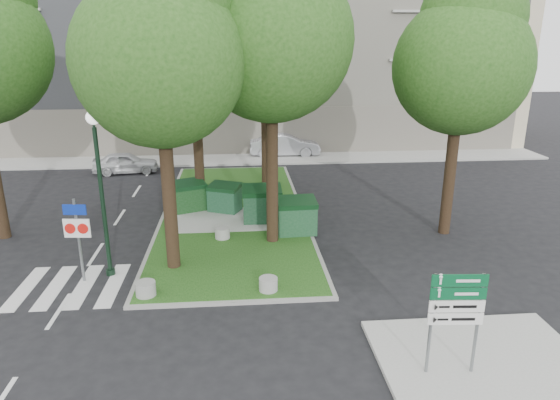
{
  "coord_description": "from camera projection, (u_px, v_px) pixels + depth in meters",
  "views": [
    {
      "loc": [
        0.76,
        -13.2,
        7.43
      ],
      "look_at": [
        2.22,
        3.65,
        2.0
      ],
      "focal_mm": 32.0,
      "sensor_mm": 36.0,
      "label": 1
    }
  ],
  "objects": [
    {
      "name": "sidewalk_corner",
      "position": [
        484.0,
        363.0,
        11.93
      ],
      "size": [
        5.0,
        4.0,
        0.12
      ],
      "primitive_type": "cube",
      "color": "#999993",
      "rests_on": "ground"
    },
    {
      "name": "car_silver",
      "position": [
        285.0,
        145.0,
        33.32
      ],
      "size": [
        4.71,
        1.75,
        1.54
      ],
      "primitive_type": "imported",
      "rotation": [
        0.0,
        0.0,
        1.54
      ],
      "color": "#A3A3AA",
      "rests_on": "ground"
    },
    {
      "name": "median_kerb",
      "position": [
        234.0,
        213.0,
        22.35
      ],
      "size": [
        6.3,
        16.3,
        0.1
      ],
      "primitive_type": "cube",
      "color": "gray",
      "rests_on": "ground"
    },
    {
      "name": "dumpster_b",
      "position": [
        225.0,
        198.0,
        22.25
      ],
      "size": [
        1.65,
        1.44,
        1.28
      ],
      "rotation": [
        0.0,
        0.0,
        -0.42
      ],
      "color": "#113C22",
      "rests_on": "median_island"
    },
    {
      "name": "tree_street_right",
      "position": [
        464.0,
        53.0,
        18.14
      ],
      "size": [
        5.0,
        5.0,
        10.06
      ],
      "color": "black",
      "rests_on": "ground"
    },
    {
      "name": "building_sidewalk",
      "position": [
        226.0,
        160.0,
        32.27
      ],
      "size": [
        42.0,
        3.0,
        0.12
      ],
      "primitive_type": "cube",
      "color": "#999993",
      "rests_on": "ground"
    },
    {
      "name": "car_white",
      "position": [
        126.0,
        163.0,
        29.06
      ],
      "size": [
        3.82,
        1.9,
        1.25
      ],
      "primitive_type": "imported",
      "rotation": [
        0.0,
        0.0,
        1.69
      ],
      "color": "silver",
      "rests_on": "ground"
    },
    {
      "name": "litter_bin",
      "position": [
        273.0,
        192.0,
        23.8
      ],
      "size": [
        0.43,
        0.43,
        0.76
      ],
      "primitive_type": "cylinder",
      "color": "gold",
      "rests_on": "median_island"
    },
    {
      "name": "tree_median_mid",
      "position": [
        196.0,
        51.0,
        21.12
      ],
      "size": [
        4.8,
        4.8,
        9.99
      ],
      "color": "black",
      "rests_on": "ground"
    },
    {
      "name": "traffic_sign_pole",
      "position": [
        78.0,
        229.0,
        15.6
      ],
      "size": [
        0.84,
        0.13,
        2.79
      ],
      "rotation": [
        0.0,
        0.0,
        -0.1
      ],
      "color": "slate",
      "rests_on": "ground"
    },
    {
      "name": "street_lamp",
      "position": [
        100.0,
        175.0,
        15.54
      ],
      "size": [
        0.43,
        0.43,
        5.43
      ],
      "color": "black",
      "rests_on": "ground"
    },
    {
      "name": "tree_median_near_left",
      "position": [
        162.0,
        44.0,
        14.81
      ],
      "size": [
        5.2,
        5.2,
        10.53
      ],
      "color": "black",
      "rests_on": "ground"
    },
    {
      "name": "median_island",
      "position": [
        234.0,
        213.0,
        22.35
      ],
      "size": [
        6.0,
        16.0,
        0.12
      ],
      "primitive_type": "cube",
      "color": "#184313",
      "rests_on": "ground"
    },
    {
      "name": "directional_sign",
      "position": [
        456.0,
        308.0,
        11.05
      ],
      "size": [
        1.24,
        0.16,
        2.48
      ],
      "rotation": [
        0.0,
        0.0,
        -0.07
      ],
      "color": "slate",
      "rests_on": "sidewalk_corner"
    },
    {
      "name": "ground",
      "position": [
        216.0,
        304.0,
        14.74
      ],
      "size": [
        120.0,
        120.0,
        0.0
      ],
      "primitive_type": "plane",
      "color": "black",
      "rests_on": "ground"
    },
    {
      "name": "zebra_crossing",
      "position": [
        99.0,
        285.0,
        15.85
      ],
      "size": [
        5.0,
        3.0,
        0.01
      ],
      "primitive_type": "cube",
      "color": "silver",
      "rests_on": "ground"
    },
    {
      "name": "apartment_building",
      "position": [
        224.0,
        32.0,
        36.95
      ],
      "size": [
        41.0,
        12.0,
        16.0
      ],
      "primitive_type": "cube",
      "color": "beige",
      "rests_on": "ground"
    },
    {
      "name": "dumpster_a",
      "position": [
        189.0,
        196.0,
        22.34
      ],
      "size": [
        1.74,
        1.5,
        1.36
      ],
      "rotation": [
        0.0,
        0.0,
        0.38
      ],
      "color": "#0E3511",
      "rests_on": "median_island"
    },
    {
      "name": "tree_median_far",
      "position": [
        266.0,
        21.0,
        23.82
      ],
      "size": [
        5.8,
        5.8,
        11.93
      ],
      "color": "black",
      "rests_on": "ground"
    },
    {
      "name": "bollard_left",
      "position": [
        146.0,
        289.0,
        14.94
      ],
      "size": [
        0.6,
        0.6,
        0.43
      ],
      "primitive_type": "cylinder",
      "color": "gray",
      "rests_on": "median_island"
    },
    {
      "name": "dumpster_d",
      "position": [
        296.0,
        216.0,
        19.68
      ],
      "size": [
        1.6,
        1.16,
        1.44
      ],
      "rotation": [
        0.0,
        0.0,
        0.05
      ],
      "color": "#123D1F",
      "rests_on": "median_island"
    },
    {
      "name": "dumpster_c",
      "position": [
        262.0,
        204.0,
        21.0
      ],
      "size": [
        1.64,
        1.15,
        1.52
      ],
      "rotation": [
        0.0,
        0.0,
        -0.0
      ],
      "color": "#10371E",
      "rests_on": "median_island"
    },
    {
      "name": "tree_median_near_right",
      "position": [
        274.0,
        23.0,
        16.79
      ],
      "size": [
        5.6,
        5.6,
        11.46
      ],
      "color": "black",
      "rests_on": "ground"
    },
    {
      "name": "bollard_right",
      "position": [
        268.0,
        284.0,
        15.24
      ],
      "size": [
        0.57,
        0.57,
        0.41
      ],
      "primitive_type": "cylinder",
      "color": "gray",
      "rests_on": "median_island"
    },
    {
      "name": "bollard_mid",
      "position": [
        222.0,
        233.0,
        19.28
      ],
      "size": [
        0.57,
        0.57,
        0.41
      ],
      "primitive_type": "cylinder",
      "color": "gray",
      "rests_on": "median_island"
    }
  ]
}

